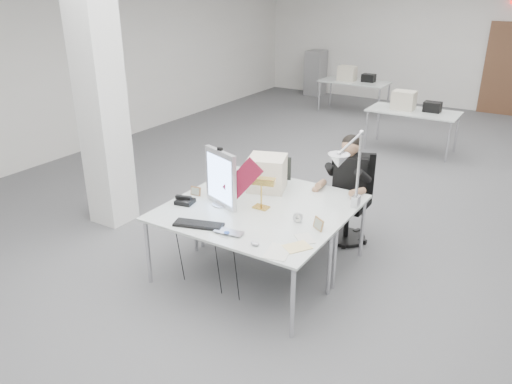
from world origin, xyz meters
TOP-DOWN VIEW (x-y plane):
  - room_shell at (0.04, 0.13)m, footprint 10.04×14.04m
  - desk_main at (0.00, -2.50)m, footprint 1.80×0.90m
  - desk_second at (0.00, -1.60)m, footprint 1.80×0.90m
  - bg_desk_a at (0.20, 3.00)m, footprint 1.60×0.80m
  - bg_desk_b at (-1.80, 5.20)m, footprint 1.60×0.80m
  - filing_cabinet at (-3.50, 6.65)m, footprint 0.45×0.55m
  - office_chair at (0.54, -0.92)m, footprint 0.66×0.66m
  - seated_person at (0.54, -0.97)m, footprint 0.74×0.81m
  - monitor at (-0.37, -2.23)m, footprint 0.47×0.21m
  - pennant at (-0.07, -2.27)m, footprint 0.45×0.07m
  - keyboard at (-0.27, -2.75)m, footprint 0.51×0.30m
  - laptop at (0.07, -2.77)m, footprint 0.30×0.21m
  - mouse at (0.40, -2.79)m, footprint 0.09×0.06m
  - bankers_lamp at (0.03, -2.08)m, footprint 0.35×0.21m
  - desk_phone at (-0.71, -2.41)m, footprint 0.21×0.19m
  - picture_frame_left at (-0.76, -2.17)m, footprint 0.13×0.04m
  - picture_frame_right at (0.74, -2.21)m, footprint 0.14×0.11m
  - desk_clock at (0.51, -2.17)m, footprint 0.10×0.06m
  - paper_stack_a at (0.63, -2.79)m, footprint 0.26×0.32m
  - paper_stack_b at (0.73, -2.63)m, footprint 0.27×0.29m
  - paper_stack_c at (0.72, -2.45)m, footprint 0.25×0.24m
  - beige_monitor at (-0.18, -1.60)m, footprint 0.51×0.49m
  - architect_lamp at (0.85, -1.78)m, footprint 0.47×0.73m

SIDE VIEW (x-z plane):
  - office_chair at x=0.54m, z-range 0.00..1.03m
  - filing_cabinet at x=-3.50m, z-range 0.00..1.20m
  - desk_main at x=0.00m, z-range 0.73..0.75m
  - desk_second at x=0.00m, z-range 0.73..0.75m
  - bg_desk_a at x=0.20m, z-range 0.73..0.75m
  - bg_desk_b at x=-1.80m, z-range 0.73..0.75m
  - paper_stack_a at x=0.63m, z-range 0.76..0.76m
  - paper_stack_c at x=0.72m, z-range 0.76..0.76m
  - paper_stack_b at x=0.73m, z-range 0.76..0.76m
  - laptop at x=0.07m, z-range 0.76..0.78m
  - keyboard at x=-0.27m, z-range 0.76..0.78m
  - mouse at x=0.40m, z-range 0.76..0.79m
  - desk_phone at x=-0.71m, z-range 0.76..0.80m
  - picture_frame_left at x=-0.76m, z-range 0.75..0.85m
  - desk_clock at x=0.51m, z-range 0.76..0.85m
  - picture_frame_right at x=0.74m, z-range 0.75..0.87m
  - seated_person at x=0.54m, z-range 0.41..1.39m
  - bankers_lamp at x=0.03m, z-range 0.75..1.12m
  - beige_monitor at x=-0.18m, z-range 0.75..1.14m
  - monitor at x=-0.37m, z-range 0.76..1.36m
  - pennant at x=-0.07m, z-range 0.87..1.36m
  - architect_lamp at x=0.85m, z-range 0.76..1.64m
  - room_shell at x=0.04m, z-range 0.07..3.31m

